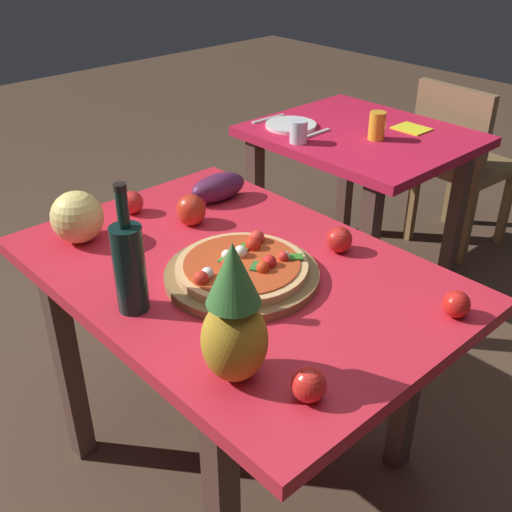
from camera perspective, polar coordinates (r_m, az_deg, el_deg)
ground_plane at (r=2.13m, az=-1.59°, el=-17.87°), size 10.00×10.00×0.00m
display_table at (r=1.71m, az=-1.88°, el=-3.69°), size 1.19×0.82×0.72m
background_table at (r=2.75m, az=9.56°, el=8.91°), size 0.88×0.74×0.72m
dining_chair at (r=3.20m, az=18.19°, el=8.53°), size 0.43×0.43×0.85m
pizza_board at (r=1.61m, az=-1.31°, el=-1.76°), size 0.40×0.40×0.02m
pizza at (r=1.59m, az=-1.26°, el=-0.87°), size 0.34×0.34×0.06m
wine_bottle at (r=1.47m, az=-11.61°, el=-0.86°), size 0.08×0.08×0.33m
pineapple_left at (r=1.22m, az=-2.04°, el=-5.93°), size 0.14×0.14×0.32m
melon at (r=1.83m, az=-16.17°, el=3.48°), size 0.15×0.15×0.15m
bell_pepper at (r=1.88m, az=-6.00°, el=4.23°), size 0.09×0.09×0.10m
eggplant at (r=2.03m, az=-3.51°, el=6.34°), size 0.11×0.21×0.09m
tomato_by_bottle at (r=1.98m, az=-11.37°, el=4.87°), size 0.07×0.07×0.07m
tomato_at_corner at (r=1.54m, az=18.02°, el=-4.25°), size 0.07×0.07×0.07m
tomato_beside_pepper at (r=1.74m, az=7.69°, el=1.51°), size 0.07×0.07×0.07m
tomato_near_board at (r=1.24m, az=4.89°, el=-11.74°), size 0.07×0.07×0.07m
drinking_glass_juice at (r=2.61m, az=11.10°, el=11.71°), size 0.07×0.07×0.11m
drinking_glass_water at (r=2.54m, az=3.95°, el=11.38°), size 0.07×0.07×0.09m
dinner_plate at (r=2.73m, az=3.24°, el=11.96°), size 0.22×0.22×0.02m
fork_utensil at (r=2.83m, az=1.16°, el=12.55°), size 0.03×0.18×0.01m
knife_utensil at (r=2.64m, az=5.44°, el=11.14°), size 0.02×0.18×0.01m
napkin_folded at (r=2.78m, az=14.15°, el=11.33°), size 0.14×0.12×0.01m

